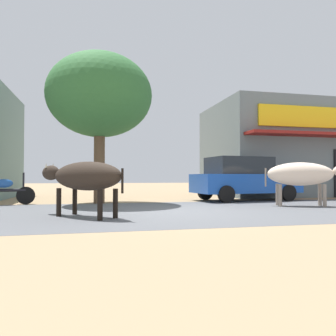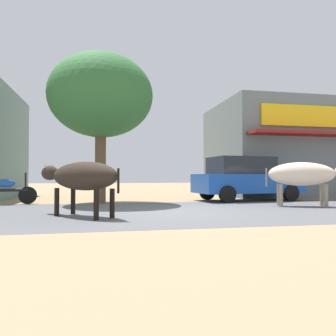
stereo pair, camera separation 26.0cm
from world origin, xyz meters
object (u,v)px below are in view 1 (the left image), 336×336
Objects in this scene: cow_far_dark at (302,175)px; pedestrian_by_shop at (290,176)px; parked_motorcycle at (3,191)px; roadside_tree at (100,96)px; cow_near_brown at (84,177)px; parked_hatchback_car at (244,178)px.

pedestrian_by_shop is (2.12, 3.89, -0.02)m from cow_far_dark.
pedestrian_by_shop is (11.20, 1.44, 0.49)m from parked_motorcycle.
pedestrian_by_shop is (8.19, 1.38, -2.72)m from roadside_tree.
parked_motorcycle is 1.20× the size of pedestrian_by_shop.
roadside_tree is 2.06× the size of cow_far_dark.
pedestrian_by_shop reaches higher than cow_near_brown.
parked_hatchback_car is 7.07m from cow_near_brown.
cow_far_dark is (6.47, 1.35, 0.07)m from cow_near_brown.
parked_hatchback_car is at bearing 1.87° from roadside_tree.
roadside_tree reaches higher than pedestrian_by_shop.
cow_near_brown is at bearing -95.91° from roadside_tree.
cow_near_brown is (2.61, -3.80, 0.44)m from parked_motorcycle.
cow_near_brown is at bearing -145.19° from parked_hatchback_car.
roadside_tree is at bearing -178.13° from parked_hatchback_car.
cow_near_brown is 6.61m from cow_far_dark.
pedestrian_by_shop is at bearing 7.32° from parked_motorcycle.
cow_near_brown is at bearing -148.61° from pedestrian_by_shop.
parked_hatchback_car is 2.77m from cow_far_dark.
parked_motorcycle is 11.30m from pedestrian_by_shop.
pedestrian_by_shop reaches higher than cow_far_dark.
roadside_tree reaches higher than parked_motorcycle.
roadside_tree is at bearing 1.05° from parked_motorcycle.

